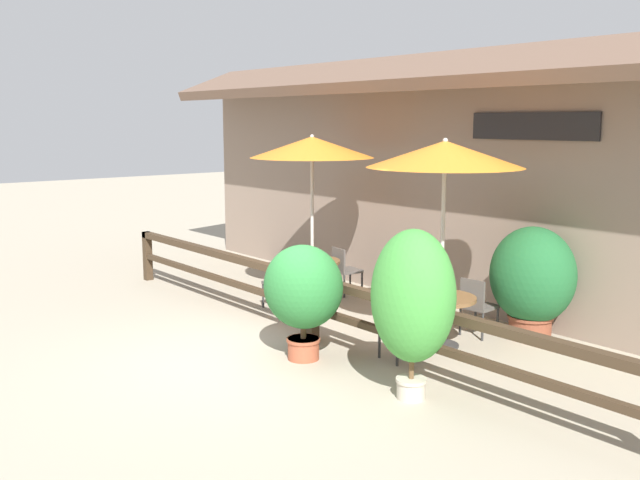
% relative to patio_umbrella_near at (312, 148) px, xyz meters
% --- Properties ---
extents(ground_plane, '(60.00, 60.00, 0.00)m').
position_rel_patio_umbrella_near_xyz_m(ground_plane, '(1.84, -2.53, -2.63)').
color(ground_plane, '#9E937F').
extents(building_facade, '(14.28, 1.49, 4.23)m').
position_rel_patio_umbrella_near_xyz_m(building_facade, '(1.84, 1.58, -0.47)').
color(building_facade, gray).
rests_on(building_facade, ground).
extents(patio_railing, '(10.40, 0.14, 0.95)m').
position_rel_patio_umbrella_near_xyz_m(patio_railing, '(1.84, -1.48, -1.94)').
color(patio_railing, '#3D2D1E').
rests_on(patio_railing, ground).
extents(patio_umbrella_near, '(2.10, 2.10, 2.85)m').
position_rel_patio_umbrella_near_xyz_m(patio_umbrella_near, '(0.00, 0.00, 0.00)').
color(patio_umbrella_near, '#B7B2A8').
rests_on(patio_umbrella_near, ground).
extents(dining_table_near, '(0.97, 0.97, 0.71)m').
position_rel_patio_umbrella_near_xyz_m(dining_table_near, '(0.00, 0.00, -2.07)').
color(dining_table_near, brown).
rests_on(dining_table_near, ground).
extents(chair_near_streetside, '(0.44, 0.44, 0.86)m').
position_rel_patio_umbrella_near_xyz_m(chair_near_streetside, '(0.06, -0.69, -2.16)').
color(chair_near_streetside, '#514C47').
rests_on(chair_near_streetside, ground).
extents(chair_near_wallside, '(0.47, 0.47, 0.86)m').
position_rel_patio_umbrella_near_xyz_m(chair_near_wallside, '(0.06, 0.69, -2.16)').
color(chair_near_wallside, '#514C47').
rests_on(chair_near_wallside, ground).
extents(patio_umbrella_middle, '(2.10, 2.10, 2.85)m').
position_rel_patio_umbrella_near_xyz_m(patio_umbrella_middle, '(3.13, -0.26, 0.00)').
color(patio_umbrella_middle, '#B7B2A8').
rests_on(patio_umbrella_middle, ground).
extents(dining_table_middle, '(0.97, 0.97, 0.71)m').
position_rel_patio_umbrella_near_xyz_m(dining_table_middle, '(3.13, -0.26, -2.07)').
color(dining_table_middle, brown).
rests_on(dining_table_middle, ground).
extents(chair_middle_streetside, '(0.47, 0.47, 0.86)m').
position_rel_patio_umbrella_near_xyz_m(chair_middle_streetside, '(3.17, -1.02, -2.16)').
color(chair_middle_streetside, '#514C47').
rests_on(chair_middle_streetside, ground).
extents(chair_middle_wallside, '(0.45, 0.45, 0.86)m').
position_rel_patio_umbrella_near_xyz_m(chair_middle_wallside, '(3.15, 0.50, -2.16)').
color(chair_middle_wallside, '#514C47').
rests_on(chair_middle_wallside, ground).
extents(potted_plant_tall_tropical, '(0.98, 0.88, 1.92)m').
position_rel_patio_umbrella_near_xyz_m(potted_plant_tall_tropical, '(4.18, -1.94, -1.48)').
color(potted_plant_tall_tropical, '#B7AD99').
rests_on(potted_plant_tall_tropical, ground).
extents(potted_plant_broad_leaf, '(1.09, 0.98, 1.51)m').
position_rel_patio_umbrella_near_xyz_m(potted_plant_broad_leaf, '(2.35, -2.05, -1.70)').
color(potted_plant_broad_leaf, '#9E4C33').
rests_on(potted_plant_broad_leaf, ground).
extents(potted_plant_corner_fern, '(1.24, 1.11, 1.62)m').
position_rel_patio_umbrella_near_xyz_m(potted_plant_corner_fern, '(3.70, 1.02, -1.76)').
color(potted_plant_corner_fern, brown).
rests_on(potted_plant_corner_fern, ground).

